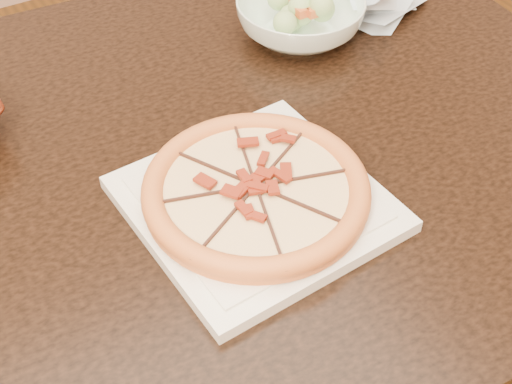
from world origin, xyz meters
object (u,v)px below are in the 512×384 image
plate (256,203)px  pizza (256,190)px  dining_table (135,221)px  salad_bowl (300,18)px

plate → pizza: size_ratio=1.09×
dining_table → pizza: bearing=-51.4°
dining_table → salad_bowl: (0.38, 0.17, 0.13)m
plate → salad_bowl: (0.27, 0.31, 0.02)m
plate → salad_bowl: bearing=49.5°
dining_table → plate: (0.12, -0.15, 0.10)m
dining_table → plate: 0.21m
dining_table → salad_bowl: salad_bowl is taller
pizza → salad_bowl: size_ratio=1.35×
dining_table → plate: plate is taller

